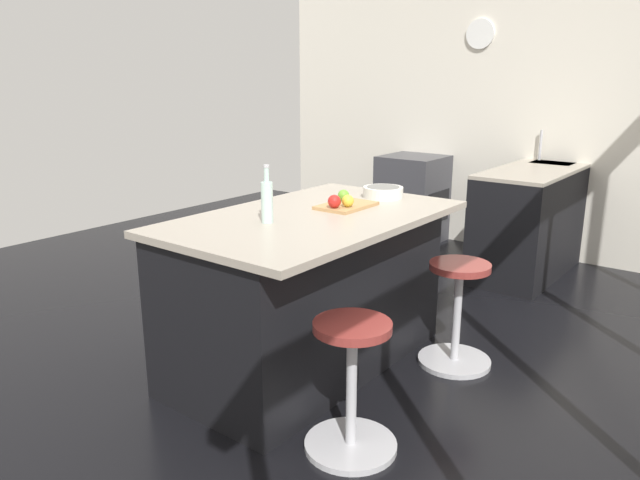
% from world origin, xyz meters
% --- Properties ---
extents(ground_plane, '(7.79, 7.79, 0.00)m').
position_xyz_m(ground_plane, '(0.00, 0.00, 0.00)').
color(ground_plane, black).
extents(interior_partition_left, '(0.15, 5.00, 2.99)m').
position_xyz_m(interior_partition_left, '(-3.00, -0.00, 1.50)').
color(interior_partition_left, silver).
rests_on(interior_partition_left, ground_plane).
extents(sink_cabinet, '(1.98, 0.60, 1.21)m').
position_xyz_m(sink_cabinet, '(-2.65, 0.60, 0.47)').
color(sink_cabinet, black).
rests_on(sink_cabinet, ground_plane).
extents(oven_range, '(0.60, 0.61, 0.90)m').
position_xyz_m(oven_range, '(-2.65, -0.74, 0.45)').
color(oven_range, '#38383D').
rests_on(oven_range, ground_plane).
extents(kitchen_island, '(1.76, 1.07, 0.94)m').
position_xyz_m(kitchen_island, '(0.23, 0.17, 0.48)').
color(kitchen_island, black).
rests_on(kitchen_island, ground_plane).
extents(stool_by_window, '(0.44, 0.44, 0.64)m').
position_xyz_m(stool_by_window, '(-0.32, 0.88, 0.30)').
color(stool_by_window, '#B7B7BC').
rests_on(stool_by_window, ground_plane).
extents(stool_middle, '(0.44, 0.44, 0.64)m').
position_xyz_m(stool_middle, '(0.78, 0.88, 0.30)').
color(stool_middle, '#B7B7BC').
rests_on(stool_middle, ground_plane).
extents(cutting_board, '(0.36, 0.24, 0.02)m').
position_xyz_m(cutting_board, '(-0.05, 0.25, 0.95)').
color(cutting_board, tan).
rests_on(cutting_board, kitchen_island).
extents(apple_yellow, '(0.07, 0.07, 0.07)m').
position_xyz_m(apple_yellow, '(0.01, 0.30, 1.00)').
color(apple_yellow, gold).
rests_on(apple_yellow, cutting_board).
extents(apple_green, '(0.07, 0.07, 0.07)m').
position_xyz_m(apple_green, '(-0.11, 0.18, 1.00)').
color(apple_green, '#609E2D').
rests_on(apple_green, cutting_board).
extents(apple_red, '(0.08, 0.08, 0.08)m').
position_xyz_m(apple_red, '(0.08, 0.26, 1.00)').
color(apple_red, red).
rests_on(apple_red, cutting_board).
extents(water_bottle, '(0.06, 0.06, 0.31)m').
position_xyz_m(water_bottle, '(0.53, 0.14, 1.06)').
color(water_bottle, silver).
rests_on(water_bottle, kitchen_island).
extents(fruit_bowl, '(0.26, 0.26, 0.07)m').
position_xyz_m(fruit_bowl, '(-0.43, 0.27, 0.98)').
color(fruit_bowl, silver).
rests_on(fruit_bowl, kitchen_island).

